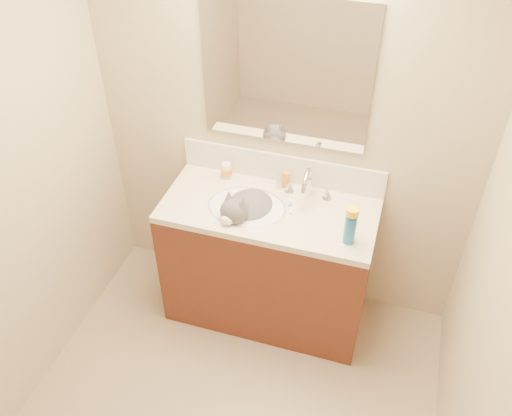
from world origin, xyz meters
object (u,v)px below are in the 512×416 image
Objects in this scene: vanity_cabinet at (268,264)px; silver_jar at (280,183)px; faucet at (307,187)px; pill_bottle at (226,171)px; cat at (247,212)px; basin at (247,216)px; amber_bottle at (286,180)px; spray_can at (350,230)px.

vanity_cabinet is 21.34× the size of silver_jar.
faucet is 0.50m from pill_bottle.
pill_bottle is at bearing 149.08° from cat.
basin is 0.38m from faucet.
faucet is 0.16m from amber_bottle.
faucet is 0.19m from silver_jar.
faucet reaches higher than basin.
vanity_cabinet is at bearing -92.78° from silver_jar.
amber_bottle is at bearing 140.25° from spray_can.
cat reaches higher than silver_jar.
amber_bottle reaches higher than pill_bottle.
faucet is at bearing 135.46° from spray_can.
spray_can is (0.46, -0.34, 0.05)m from silver_jar.
pill_bottle is 1.76× the size of silver_jar.
spray_can is at bearing -39.75° from amber_bottle.
basin reaches higher than vanity_cabinet.
amber_bottle is (0.36, 0.02, 0.00)m from pill_bottle.
silver_jar is at bearing 0.73° from pill_bottle.
vanity_cabinet is 0.58m from faucet.
basin is 0.31m from amber_bottle.
vanity_cabinet is at bearing 14.04° from basin.
cat reaches higher than basin.
faucet is 0.65× the size of cat.
spray_can reaches higher than amber_bottle.
faucet is 2.74× the size of amber_bottle.
silver_jar is (0.01, 0.20, 0.48)m from vanity_cabinet.
vanity_cabinet is 0.54m from amber_bottle.
pill_bottle is (-0.20, 0.23, 0.08)m from cat.
basin is at bearing -119.54° from silver_jar.
basin is at bearing -123.67° from amber_bottle.
basin is (-0.12, -0.03, 0.38)m from vanity_cabinet.
silver_jar is (0.13, 0.23, 0.10)m from basin.
amber_bottle reaches higher than silver_jar.
silver_jar reaches higher than vanity_cabinet.
silver_jar is (-0.17, 0.06, -0.06)m from faucet.
cat reaches higher than pill_bottle.
faucet is at bearing -27.45° from amber_bottle.
cat reaches higher than spray_can.
faucet is at bearing 48.47° from cat.
basin is 1.04× the size of cat.
basin is 2.74× the size of spray_can.
faucet reaches higher than spray_can.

